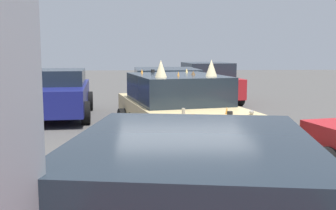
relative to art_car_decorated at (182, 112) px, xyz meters
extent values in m
plane|color=#514F4C|center=(-0.11, -0.02, -0.74)|extent=(60.00, 60.00, 0.00)
cube|color=#D8BC7F|center=(-0.11, -0.02, -0.14)|extent=(4.85, 2.75, 0.63)
cube|color=#1E2833|center=(0.31, 0.07, 0.44)|extent=(2.49, 2.09, 0.54)
cylinder|color=black|center=(-1.29, -1.23, -0.41)|extent=(0.70, 0.36, 0.67)
cylinder|color=black|center=(-1.69, 0.57, -0.41)|extent=(0.70, 0.36, 0.67)
cylinder|color=black|center=(1.48, -0.61, -0.41)|extent=(0.70, 0.36, 0.67)
cylinder|color=black|center=(1.07, 1.18, -0.41)|extent=(0.70, 0.36, 0.67)
ellipsoid|color=black|center=(-0.81, -1.11, -0.06)|extent=(0.12, 0.05, 0.15)
ellipsoid|color=black|center=(0.12, -0.90, 0.01)|extent=(0.17, 0.06, 0.09)
ellipsoid|color=black|center=(0.49, 1.04, -0.13)|extent=(0.17, 0.06, 0.13)
ellipsoid|color=black|center=(-1.20, -1.19, -0.30)|extent=(0.19, 0.06, 0.11)
ellipsoid|color=black|center=(0.77, -0.75, -0.20)|extent=(0.17, 0.06, 0.10)
ellipsoid|color=black|center=(1.43, -0.61, -0.07)|extent=(0.15, 0.05, 0.11)
ellipsoid|color=black|center=(0.36, -0.85, -0.25)|extent=(0.12, 0.05, 0.09)
ellipsoid|color=black|center=(1.36, -0.62, -0.13)|extent=(0.19, 0.06, 0.13)
cylinder|color=gray|center=(-1.44, 0.10, 0.23)|extent=(0.07, 0.07, 0.12)
cone|color=orange|center=(-1.36, -0.61, 0.24)|extent=(0.05, 0.05, 0.13)
cylinder|color=black|center=(-1.80, -0.57, 0.23)|extent=(0.13, 0.13, 0.11)
cone|color=gray|center=(-1.82, 0.23, 0.22)|extent=(0.07, 0.07, 0.09)
cylinder|color=orange|center=(-2.07, 0.02, 0.23)|extent=(0.06, 0.06, 0.12)
cone|color=gray|center=(-2.14, -0.06, 0.21)|extent=(0.08, 0.08, 0.07)
sphere|color=gray|center=(-1.42, -1.01, 0.21)|extent=(0.07, 0.07, 0.07)
sphere|color=gray|center=(-2.00, 0.03, 0.22)|extent=(0.09, 0.09, 0.09)
cone|color=gray|center=(-0.36, 0.43, 0.74)|extent=(0.10, 0.10, 0.05)
cone|color=tan|center=(1.19, -0.21, 0.75)|extent=(0.07, 0.07, 0.08)
cone|color=#51381E|center=(0.27, -0.25, 0.75)|extent=(0.11, 0.11, 0.08)
cone|color=#A87A38|center=(0.56, 0.43, 0.77)|extent=(0.08, 0.08, 0.12)
cylinder|color=black|center=(1.14, 0.54, 0.75)|extent=(0.11, 0.11, 0.07)
cone|color=orange|center=(0.89, 0.78, 0.75)|extent=(0.07, 0.07, 0.08)
cone|color=orange|center=(-0.02, 0.07, 0.76)|extent=(0.05, 0.05, 0.09)
cone|color=beige|center=(-0.16, -0.54, 0.87)|extent=(0.22, 0.22, 0.32)
cone|color=beige|center=(-0.38, 0.42, 0.87)|extent=(0.22, 0.22, 0.32)
cube|color=red|center=(7.34, -1.52, -0.12)|extent=(4.24, 2.23, 0.68)
cube|color=#1E2833|center=(7.05, -1.55, 0.47)|extent=(1.99, 1.80, 0.50)
cylinder|color=black|center=(8.47, -0.48, -0.41)|extent=(0.68, 0.30, 0.66)
cylinder|color=black|center=(8.69, -2.23, -0.41)|extent=(0.68, 0.30, 0.66)
cylinder|color=black|center=(5.98, -0.80, -0.41)|extent=(0.68, 0.30, 0.66)
cylinder|color=black|center=(6.20, -2.55, -0.41)|extent=(0.68, 0.30, 0.66)
cube|color=gray|center=(3.39, 0.17, -0.14)|extent=(4.03, 2.00, 0.66)
cube|color=#1E2833|center=(3.10, 0.15, 0.45)|extent=(2.06, 1.74, 0.52)
cylinder|color=black|center=(4.55, 1.14, -0.42)|extent=(0.64, 0.26, 0.63)
cylinder|color=black|center=(4.67, -0.66, -0.42)|extent=(0.64, 0.26, 0.63)
cylinder|color=black|center=(2.12, 0.99, -0.42)|extent=(0.64, 0.26, 0.63)
cylinder|color=black|center=(2.23, -0.81, -0.42)|extent=(0.64, 0.26, 0.63)
cube|color=#1E2833|center=(-5.25, 0.39, 0.43)|extent=(2.21, 1.90, 0.42)
cylinder|color=black|center=(-2.66, -1.75, -0.41)|extent=(0.69, 0.36, 0.66)
cube|color=navy|center=(4.03, 3.27, -0.14)|extent=(4.21, 2.12, 0.69)
cube|color=#1E2833|center=(4.16, 3.29, 0.42)|extent=(2.04, 1.78, 0.43)
cylinder|color=black|center=(2.86, 2.27, -0.44)|extent=(0.63, 0.28, 0.61)
cylinder|color=black|center=(2.69, 4.04, -0.44)|extent=(0.63, 0.28, 0.61)
cylinder|color=black|center=(5.37, 2.51, -0.44)|extent=(0.63, 0.28, 0.61)
cylinder|color=black|center=(5.20, 4.28, -0.44)|extent=(0.63, 0.28, 0.61)
camera|label=1|loc=(-7.99, 0.71, 1.24)|focal=44.49mm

